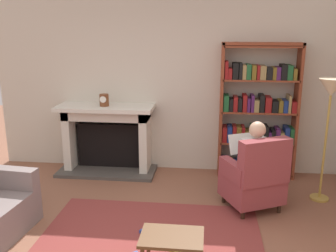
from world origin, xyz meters
TOP-DOWN VIEW (x-y plane):
  - back_wall at (0.00, 2.55)m, footprint 5.60×0.10m
  - area_rug at (0.00, 0.30)m, footprint 2.40×1.80m
  - fireplace at (-0.98, 2.30)m, footprint 1.52×0.64m
  - mantel_clock at (-0.98, 2.20)m, footprint 0.14×0.14m
  - bookshelf at (1.32, 2.33)m, footprint 1.14×0.32m
  - armchair_reading at (1.18, 1.17)m, footprint 0.85×0.84m
  - seated_reader at (1.13, 1.27)m, footprint 0.52×0.60m
  - side_table at (0.30, -0.28)m, footprint 0.56×0.39m
  - scattered_books at (0.18, 0.21)m, footprint 0.73×0.72m
  - floor_lamp at (2.09, 1.57)m, footprint 0.32×0.32m

SIDE VIEW (x-z plane):
  - area_rug at x=0.00m, z-range 0.00..0.01m
  - scattered_books at x=0.18m, z-range 0.01..0.05m
  - side_table at x=0.30m, z-range 0.15..0.60m
  - armchair_reading at x=1.18m, z-range -0.06..0.91m
  - fireplace at x=-0.98m, z-range 0.03..1.10m
  - seated_reader at x=1.13m, z-range 0.05..1.19m
  - bookshelf at x=1.32m, z-range -0.04..1.98m
  - mantel_clock at x=-0.98m, z-range 1.07..1.25m
  - back_wall at x=0.00m, z-range 0.00..2.70m
  - floor_lamp at x=2.09m, z-range 0.56..2.17m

